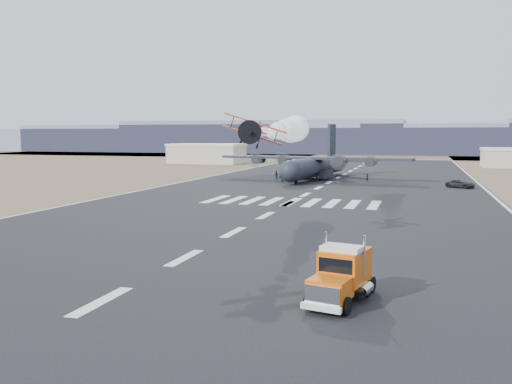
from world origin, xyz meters
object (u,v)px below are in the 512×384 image
at_px(semi_truck, 342,274).
at_px(crew_e, 282,178).
at_px(transport_aircraft, 316,165).
at_px(hangar_left, 207,153).
at_px(support_vehicle, 461,184).
at_px(crew_c, 335,179).
at_px(crew_b, 317,177).
at_px(crew_f, 291,177).
at_px(aerobatic_biplane, 253,131).
at_px(crew_a, 280,175).
at_px(crew_g, 367,178).
at_px(crew_d, 291,178).
at_px(crew_h, 276,175).

distance_m(semi_truck, crew_e, 81.13).
bearing_deg(transport_aircraft, hangar_left, 139.37).
bearing_deg(support_vehicle, crew_e, 115.40).
bearing_deg(transport_aircraft, crew_c, -45.03).
relative_size(crew_b, crew_f, 1.01).
relative_size(aerobatic_biplane, crew_a, 3.09).
relative_size(transport_aircraft, crew_g, 24.93).
relative_size(crew_d, crew_f, 0.94).
xyz_separation_m(crew_d, crew_h, (-4.96, 6.76, 0.11)).
height_order(aerobatic_biplane, support_vehicle, aerobatic_biplane).
relative_size(transport_aircraft, crew_d, 25.61).
bearing_deg(hangar_left, support_vehicle, -40.13).
bearing_deg(crew_a, aerobatic_biplane, 116.10).
bearing_deg(semi_truck, transport_aircraft, 113.00).
bearing_deg(semi_truck, crew_g, 105.70).
bearing_deg(crew_d, crew_h, 173.06).
bearing_deg(semi_truck, crew_h, 118.74).
distance_m(hangar_left, crew_a, 69.95).
relative_size(hangar_left, semi_truck, 3.19).
distance_m(support_vehicle, crew_h, 38.74).
bearing_deg(semi_truck, hangar_left, 126.42).
height_order(support_vehicle, crew_b, crew_b).
xyz_separation_m(hangar_left, crew_g, (59.40, -56.98, -2.55)).
distance_m(aerobatic_biplane, crew_h, 70.79).
distance_m(transport_aircraft, support_vehicle, 31.76).
xyz_separation_m(aerobatic_biplane, crew_e, (-12.91, 62.27, -9.38)).
distance_m(support_vehicle, crew_f, 33.75).
distance_m(aerobatic_biplane, crew_f, 65.97).
xyz_separation_m(semi_truck, support_vehicle, (11.58, 75.40, -0.93)).
bearing_deg(hangar_left, transport_aircraft, -48.27).
bearing_deg(crew_b, crew_c, -126.14).
bearing_deg(crew_a, crew_b, 177.22).
height_order(semi_truck, crew_d, semi_truck).
bearing_deg(crew_h, transport_aircraft, -179.62).
bearing_deg(crew_f, semi_truck, 142.56).
distance_m(crew_b, crew_c, 4.25).
bearing_deg(crew_c, hangar_left, -11.38).
relative_size(support_vehicle, crew_d, 3.13).
height_order(crew_e, crew_h, crew_h).
bearing_deg(hangar_left, crew_e, -55.94).
distance_m(hangar_left, aerobatic_biplane, 137.03).
bearing_deg(crew_d, semi_truck, -27.78).
bearing_deg(crew_b, support_vehicle, -120.26).
relative_size(crew_a, crew_e, 1.03).
relative_size(semi_truck, crew_f, 4.29).
bearing_deg(semi_truck, crew_c, 110.24).
xyz_separation_m(semi_truck, crew_e, (-23.25, 77.73, -0.76)).
xyz_separation_m(crew_d, crew_e, (-1.98, 0.68, 0.06)).
height_order(crew_c, crew_e, crew_e).
xyz_separation_m(crew_a, crew_g, (18.85, -0.04, -0.06)).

